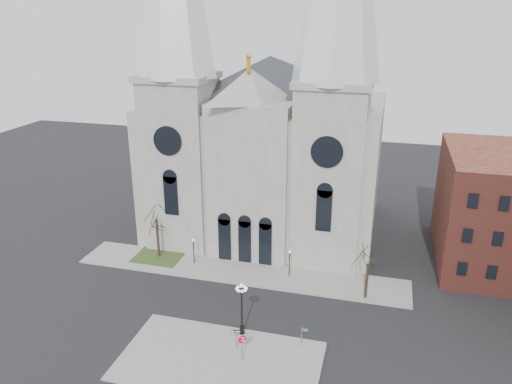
% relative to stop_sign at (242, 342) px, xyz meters
% --- Properties ---
extents(ground, '(160.00, 160.00, 0.00)m').
position_rel_stop_sign_xyz_m(ground, '(-4.93, 4.37, -2.00)').
color(ground, black).
rests_on(ground, ground).
extents(sidewalk_near, '(18.00, 10.00, 0.14)m').
position_rel_stop_sign_xyz_m(sidewalk_near, '(-1.93, -0.63, -1.93)').
color(sidewalk_near, gray).
rests_on(sidewalk_near, ground).
extents(sidewalk_far, '(40.00, 6.00, 0.14)m').
position_rel_stop_sign_xyz_m(sidewalk_far, '(-4.93, 15.37, -1.93)').
color(sidewalk_far, gray).
rests_on(sidewalk_far, ground).
extents(grass_patch, '(6.00, 5.00, 0.18)m').
position_rel_stop_sign_xyz_m(grass_patch, '(-15.93, 16.37, -1.91)').
color(grass_patch, '#2C3F1B').
rests_on(grass_patch, ground).
extents(cathedral, '(33.00, 26.66, 54.00)m').
position_rel_stop_sign_xyz_m(cathedral, '(-4.93, 27.22, 16.48)').
color(cathedral, gray).
rests_on(cathedral, ground).
extents(bg_building_brick, '(14.00, 18.00, 14.00)m').
position_rel_stop_sign_xyz_m(bg_building_brick, '(25.07, 26.37, 5.00)').
color(bg_building_brick, brown).
rests_on(bg_building_brick, ground).
extents(tree_left, '(3.20, 3.20, 7.50)m').
position_rel_stop_sign_xyz_m(tree_left, '(-15.93, 16.37, 3.58)').
color(tree_left, black).
rests_on(tree_left, ground).
extents(tree_right, '(3.20, 3.20, 6.00)m').
position_rel_stop_sign_xyz_m(tree_right, '(10.07, 13.37, 2.46)').
color(tree_right, black).
rests_on(tree_right, ground).
extents(ped_lamp_left, '(0.32, 0.32, 3.26)m').
position_rel_stop_sign_xyz_m(ped_lamp_left, '(-10.93, 15.87, 0.33)').
color(ped_lamp_left, black).
rests_on(ped_lamp_left, sidewalk_far).
extents(ped_lamp_right, '(0.32, 0.32, 3.26)m').
position_rel_stop_sign_xyz_m(ped_lamp_right, '(1.07, 15.87, 0.33)').
color(ped_lamp_right, black).
rests_on(ped_lamp_right, sidewalk_far).
extents(stop_sign, '(0.91, 0.30, 2.63)m').
position_rel_stop_sign_xyz_m(stop_sign, '(0.00, 0.00, 0.00)').
color(stop_sign, slate).
rests_on(stop_sign, sidewalk_near).
extents(globe_lamp, '(1.53, 1.53, 5.53)m').
position_rel_stop_sign_xyz_m(globe_lamp, '(-1.09, 3.61, 1.61)').
color(globe_lamp, black).
rests_on(globe_lamp, sidewalk_near).
extents(one_way_sign, '(0.90, 0.29, 2.10)m').
position_rel_stop_sign_xyz_m(one_way_sign, '(-0.96, 1.35, -0.43)').
color(one_way_sign, slate).
rests_on(one_way_sign, sidewalk_near).
extents(street_name_sign, '(0.64, 0.08, 2.01)m').
position_rel_stop_sign_xyz_m(street_name_sign, '(4.87, 3.33, -0.66)').
color(street_name_sign, slate).
rests_on(street_name_sign, sidewalk_near).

